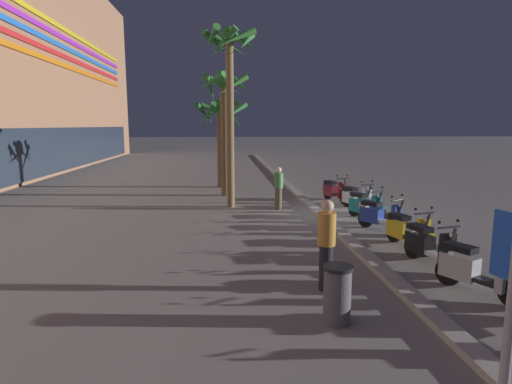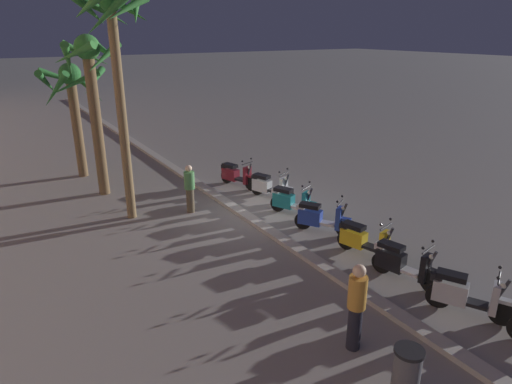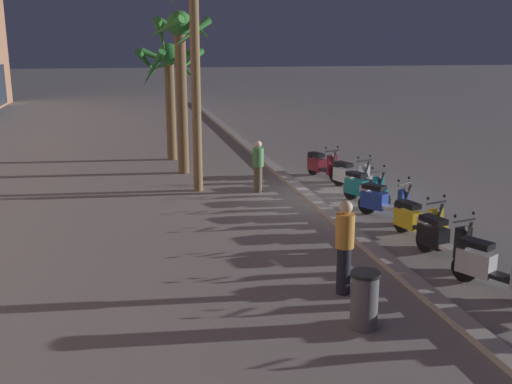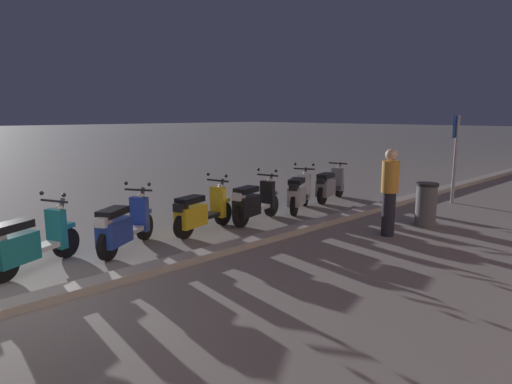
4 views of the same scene
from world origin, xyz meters
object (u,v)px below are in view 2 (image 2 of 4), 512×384
palm_tree_far_corner (72,93)px  scooter_silver_second_in_line (463,294)px  litter_bin (406,374)px  pedestrian_window_shopping (356,305)px  scooter_black_last_in_row (401,263)px  palm_tree_near_sign (91,80)px  palm_tree_mid_walkway (115,46)px  scooter_maroon_mid_rear (236,175)px  scooter_yellow_lead_nearest (363,240)px  scooter_teal_mid_front (290,201)px  scooter_blue_mid_centre (319,218)px  pedestrian_by_palm_tree (190,188)px  scooter_silver_tail_end (269,186)px

palm_tree_far_corner → scooter_silver_second_in_line: bearing=-161.4°
palm_tree_far_corner → litter_bin: bearing=-172.8°
scooter_silver_second_in_line → pedestrian_window_shopping: pedestrian_window_shopping is taller
scooter_black_last_in_row → palm_tree_near_sign: (9.84, 4.49, 3.60)m
palm_tree_near_sign → pedestrian_window_shopping: size_ratio=3.14×
palm_tree_mid_walkway → palm_tree_near_sign: bearing=4.1°
scooter_maroon_mid_rear → palm_tree_mid_walkway: size_ratio=0.26×
scooter_yellow_lead_nearest → palm_tree_mid_walkway: size_ratio=0.27×
scooter_teal_mid_front → pedestrian_window_shopping: bearing=154.6°
scooter_maroon_mid_rear → scooter_blue_mid_centre: bearing=-179.4°
pedestrian_window_shopping → scooter_teal_mid_front: bearing=-25.4°
scooter_silver_second_in_line → scooter_black_last_in_row: 1.61m
scooter_silver_second_in_line → pedestrian_by_palm_tree: size_ratio=1.00×
palm_tree_near_sign → pedestrian_window_shopping: 11.65m
scooter_black_last_in_row → scooter_maroon_mid_rear: size_ratio=1.01×
scooter_yellow_lead_nearest → litter_bin: (-3.96, 2.93, 0.04)m
scooter_black_last_in_row → pedestrian_window_shopping: size_ratio=1.00×
scooter_yellow_lead_nearest → litter_bin: 4.93m
scooter_maroon_mid_rear → pedestrian_window_shopping: size_ratio=0.99×
scooter_maroon_mid_rear → scooter_yellow_lead_nearest: bearing=-179.1°
scooter_silver_tail_end → palm_tree_far_corner: 8.49m
scooter_teal_mid_front → scooter_maroon_mid_rear: size_ratio=0.92×
litter_bin → scooter_black_last_in_row: bearing=-47.5°
scooter_blue_mid_centre → scooter_teal_mid_front: 1.54m
palm_tree_near_sign → palm_tree_far_corner: 2.72m
scooter_silver_tail_end → palm_tree_mid_walkway: bearing=79.8°
pedestrian_by_palm_tree → palm_tree_mid_walkway: bearing=71.8°
scooter_yellow_lead_nearest → pedestrian_by_palm_tree: (5.16, 2.65, 0.40)m
scooter_silver_tail_end → scooter_teal_mid_front: bearing=171.9°
scooter_yellow_lead_nearest → pedestrian_window_shopping: 3.86m
scooter_silver_second_in_line → scooter_yellow_lead_nearest: (3.00, -0.08, -0.02)m
litter_bin → scooter_maroon_mid_rear: bearing=-14.9°
scooter_yellow_lead_nearest → palm_tree_near_sign: 10.29m
scooter_yellow_lead_nearest → pedestrian_by_palm_tree: bearing=27.2°
scooter_black_last_in_row → litter_bin: bearing=132.5°
scooter_yellow_lead_nearest → scooter_silver_tail_end: size_ratio=1.01×
scooter_black_last_in_row → scooter_blue_mid_centre: 3.13m
scooter_teal_mid_front → litter_bin: size_ratio=1.70×
scooter_black_last_in_row → palm_tree_near_sign: palm_tree_near_sign is taller
scooter_teal_mid_front → palm_tree_near_sign: bearing=41.8°
scooter_silver_second_in_line → scooter_maroon_mid_rear: bearing=0.1°
scooter_yellow_lead_nearest → palm_tree_far_corner: (11.07, 4.83, 2.90)m
scooter_silver_second_in_line → pedestrian_by_palm_tree: pedestrian_by_palm_tree is taller
scooter_silver_second_in_line → pedestrian_window_shopping: (0.38, 2.70, 0.47)m
scooter_silver_tail_end → scooter_maroon_mid_rear: (1.76, 0.36, 0.00)m
scooter_silver_tail_end → palm_tree_far_corner: bearing=39.5°
scooter_maroon_mid_rear → litter_bin: size_ratio=1.84×
scooter_silver_tail_end → scooter_maroon_mid_rear: bearing=11.4°
scooter_silver_second_in_line → scooter_teal_mid_front: (6.28, -0.10, -0.01)m
scooter_yellow_lead_nearest → scooter_teal_mid_front: bearing=-0.3°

